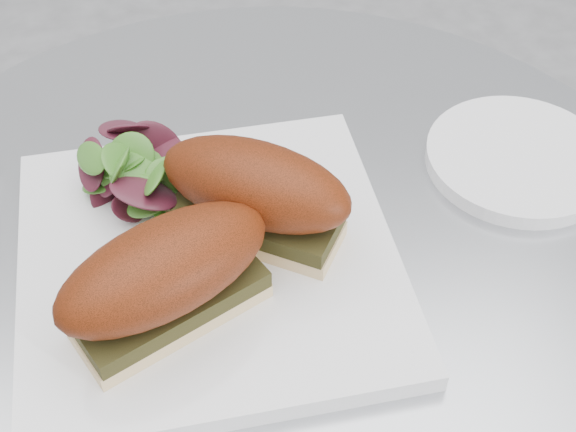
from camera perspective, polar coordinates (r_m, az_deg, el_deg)
The scene contains 6 objects.
table at distance 0.82m, azimuth -1.09°, elevation -13.94°, with size 0.70×0.70×0.73m.
plate at distance 0.60m, azimuth -5.64°, elevation -3.16°, with size 0.28×0.28×0.02m, color white.
sandwich_left at distance 0.53m, azimuth -8.70°, elevation -4.29°, with size 0.17×0.12×0.08m.
sandwich_right at distance 0.58m, azimuth -2.31°, elevation 1.67°, with size 0.16×0.14×0.08m.
salad at distance 0.63m, azimuth -11.49°, elevation 3.08°, with size 0.10×0.10×0.05m, color #417F29, non-canonical shape.
saucer at distance 0.71m, azimuth 16.04°, elevation 3.97°, with size 0.16×0.16×0.01m, color white.
Camera 1 is at (-0.08, -0.40, 1.19)m, focal length 50.00 mm.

